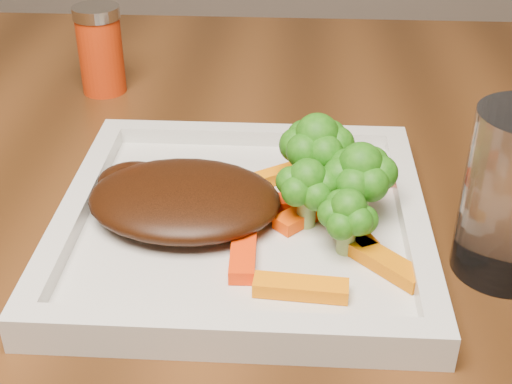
{
  "coord_description": "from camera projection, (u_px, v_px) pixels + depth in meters",
  "views": [
    {
      "loc": [
        0.35,
        -0.58,
        1.06
      ],
      "look_at": [
        0.32,
        -0.14,
        0.79
      ],
      "focal_mm": 50.0,
      "sensor_mm": 36.0,
      "label": 1
    }
  ],
  "objects": [
    {
      "name": "plate",
      "position": [
        243.0,
        226.0,
        0.54
      ],
      "size": [
        0.27,
        0.27,
        0.01
      ],
      "primitive_type": "cube",
      "color": "silver",
      "rests_on": "dining_table"
    },
    {
      "name": "steak",
      "position": [
        184.0,
        199.0,
        0.53
      ],
      "size": [
        0.15,
        0.12,
        0.03
      ],
      "primitive_type": "ellipsoid",
      "rotation": [
        0.0,
        0.0,
        -0.08
      ],
      "color": "#311507",
      "rests_on": "plate"
    },
    {
      "name": "broccoli_0",
      "position": [
        316.0,
        154.0,
        0.55
      ],
      "size": [
        0.07,
        0.07,
        0.07
      ],
      "primitive_type": null,
      "rotation": [
        0.0,
        0.0,
        0.12
      ],
      "color": "#217A14",
      "rests_on": "plate"
    },
    {
      "name": "broccoli_1",
      "position": [
        359.0,
        183.0,
        0.52
      ],
      "size": [
        0.07,
        0.07,
        0.06
      ],
      "primitive_type": null,
      "rotation": [
        0.0,
        0.0,
        -0.21
      ],
      "color": "#236110",
      "rests_on": "plate"
    },
    {
      "name": "broccoli_2",
      "position": [
        348.0,
        216.0,
        0.49
      ],
      "size": [
        0.05,
        0.05,
        0.06
      ],
      "primitive_type": null,
      "rotation": [
        0.0,
        0.0,
        0.16
      ],
      "color": "#257213",
      "rests_on": "plate"
    },
    {
      "name": "broccoli_3",
      "position": [
        307.0,
        189.0,
        0.51
      ],
      "size": [
        0.06,
        0.06,
        0.06
      ],
      "primitive_type": null,
      "rotation": [
        0.0,
        0.0,
        0.09
      ],
      "color": "#176310",
      "rests_on": "plate"
    },
    {
      "name": "carrot_0",
      "position": [
        301.0,
        288.0,
        0.46
      ],
      "size": [
        0.06,
        0.02,
        0.01
      ],
      "primitive_type": "cube",
      "rotation": [
        0.0,
        0.0,
        -0.07
      ],
      "color": "orange",
      "rests_on": "plate"
    },
    {
      "name": "carrot_1",
      "position": [
        383.0,
        262.0,
        0.48
      ],
      "size": [
        0.06,
        0.06,
        0.01
      ],
      "primitive_type": "cube",
      "rotation": [
        0.0,
        0.0,
        -0.79
      ],
      "color": "#D46C03",
      "rests_on": "plate"
    },
    {
      "name": "carrot_2",
      "position": [
        243.0,
        250.0,
        0.49
      ],
      "size": [
        0.02,
        0.06,
        0.01
      ],
      "primitive_type": "cube",
      "rotation": [
        0.0,
        0.0,
        1.6
      ],
      "color": "#FF3304",
      "rests_on": "plate"
    },
    {
      "name": "carrot_3",
      "position": [
        366.0,
        181.0,
        0.57
      ],
      "size": [
        0.06,
        0.03,
        0.01
      ],
      "primitive_type": "cube",
      "rotation": [
        0.0,
        0.0,
        0.33
      ],
      "color": "red",
      "rests_on": "plate"
    },
    {
      "name": "carrot_4",
      "position": [
        277.0,
        175.0,
        0.58
      ],
      "size": [
        0.05,
        0.04,
        0.01
      ],
      "primitive_type": "cube",
      "rotation": [
        0.0,
        0.0,
        0.59
      ],
      "color": "orange",
      "rests_on": "plate"
    },
    {
      "name": "carrot_5",
      "position": [
        350.0,
        230.0,
        0.51
      ],
      "size": [
        0.04,
        0.06,
        0.01
      ],
      "primitive_type": "cube",
      "rotation": [
        0.0,
        0.0,
        -1.1
      ],
      "color": "#E55703",
      "rests_on": "plate"
    },
    {
      "name": "carrot_6",
      "position": [
        303.0,
        204.0,
        0.54
      ],
      "size": [
        0.06,
        0.02,
        0.01
      ],
      "primitive_type": "cube",
      "rotation": [
        0.0,
        0.0,
        0.06
      ],
      "color": "red",
      "rests_on": "plate"
    },
    {
      "name": "spice_shaker",
      "position": [
        100.0,
        50.0,
        0.74
      ],
      "size": [
        0.05,
        0.05,
        0.09
      ],
      "primitive_type": "cylinder",
      "rotation": [
        0.0,
        0.0,
        -0.2
      ],
      "color": "red",
      "rests_on": "dining_table"
    },
    {
      "name": "carrot_7",
      "position": [
        310.0,
        211.0,
        0.53
      ],
      "size": [
        0.06,
        0.06,
        0.01
      ],
      "primitive_type": "cube",
      "rotation": [
        0.0,
        0.0,
        0.8
      ],
      "color": "#FF4704",
      "rests_on": "plate"
    }
  ]
}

